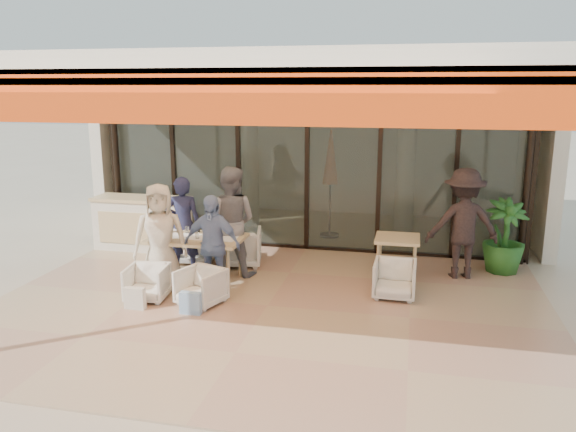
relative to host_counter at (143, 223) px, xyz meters
name	(u,v)px	position (x,y,z in m)	size (l,w,h in m)	color
ground	(268,307)	(3.08, -2.30, -0.53)	(70.00, 70.00, 0.00)	#C6B293
terrace_floor	(268,307)	(3.08, -2.30, -0.53)	(8.00, 6.00, 0.01)	tan
terrace_structure	(260,74)	(3.08, -2.56, 2.72)	(8.00, 6.00, 3.40)	silver
glass_storefront	(307,168)	(3.08, 0.70, 1.07)	(8.08, 0.10, 3.20)	#9EADA3
interior_block	(327,126)	(3.09, 3.02, 1.70)	(9.05, 3.62, 3.52)	silver
host_counter	(143,223)	(0.00, 0.00, 0.00)	(1.85, 0.65, 1.04)	silver
dining_table	(197,240)	(1.69, -1.46, 0.15)	(1.50, 0.90, 0.93)	#DEBE87
chair_far_left	(195,243)	(1.28, -0.52, -0.18)	(0.69, 0.64, 0.71)	white
chair_far_right	(240,245)	(2.12, -0.52, -0.16)	(0.72, 0.67, 0.74)	white
chair_near_left	(147,281)	(1.28, -2.42, -0.24)	(0.57, 0.54, 0.59)	white
chair_near_right	(201,285)	(2.12, -2.42, -0.23)	(0.58, 0.55, 0.60)	white
diner_navy	(183,224)	(1.28, -1.02, 0.29)	(0.60, 0.39, 1.65)	#1B1F3C
diner_grey	(230,221)	(2.12, -1.02, 0.39)	(0.89, 0.70, 1.84)	slate
diner_cream	(160,237)	(1.28, -1.92, 0.30)	(0.82, 0.53, 1.67)	beige
diner_periwinkle	(212,245)	(2.12, -1.92, 0.24)	(0.90, 0.38, 1.54)	#6880AE
tote_bag_cream	(135,299)	(1.28, -2.82, -0.36)	(0.30, 0.10, 0.34)	silver
tote_bag_blue	(190,304)	(2.12, -2.82, -0.36)	(0.30, 0.10, 0.34)	#99BFD8
side_table	(397,244)	(4.84, -0.77, 0.11)	(0.70, 0.70, 0.74)	#DEBE87
side_chair	(395,278)	(4.84, -1.52, -0.22)	(0.61, 0.58, 0.63)	white
standing_woman	(463,224)	(5.87, -0.35, 0.38)	(1.18, 0.68, 1.83)	black
potted_palm	(504,237)	(6.59, 0.06, 0.10)	(0.71, 0.71, 1.27)	#1E5919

